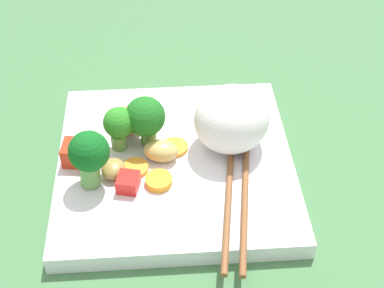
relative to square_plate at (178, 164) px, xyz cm
name	(u,v)px	position (x,y,z in cm)	size (l,w,h in cm)	color
ground_plane	(178,178)	(0.00, 0.00, -2.00)	(110.00, 110.00, 2.00)	#437245
square_plate	(178,164)	(0.00, 0.00, 0.00)	(24.29, 24.29, 2.00)	white
rice_mound	(234,119)	(5.93, 1.86, 4.48)	(7.99, 7.51, 6.97)	white
broccoli_floret_0	(121,125)	(-5.67, 1.76, 4.18)	(3.27, 3.27, 5.29)	#64AA51
broccoli_floret_1	(92,154)	(-8.18, -3.10, 4.78)	(3.99, 3.99, 6.36)	#6DAF53
broccoli_floret_2	(148,118)	(-2.95, 2.45, 4.49)	(4.22, 4.22, 5.86)	#70A64F
carrot_slice_0	(180,147)	(0.31, 1.38, 1.22)	(2.79, 2.79, 0.44)	#FA9D2A
carrot_slice_1	(161,181)	(-1.69, -3.59, 1.37)	(2.71, 2.71, 0.75)	orange
carrot_slice_2	(137,168)	(-4.12, -1.53, 1.21)	(2.75, 2.75, 0.43)	orange
pepper_chunk_0	(131,182)	(-4.65, -4.05, 1.77)	(2.02, 2.21, 1.55)	red
pepper_chunk_1	(81,154)	(-9.86, -0.15, 2.11)	(3.15, 2.63, 2.22)	red
chicken_piece_0	(130,120)	(-5.06, 4.52, 2.42)	(3.91, 3.10, 2.85)	tan
chicken_piece_1	(116,169)	(-6.23, -2.16, 1.81)	(2.71, 2.39, 1.62)	tan
chicken_piece_2	(163,148)	(-1.46, 0.38, 2.06)	(3.59, 2.59, 2.12)	tan
chopstick_pair	(240,173)	(6.26, -2.76, 1.32)	(5.44, 24.62, 0.64)	brown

